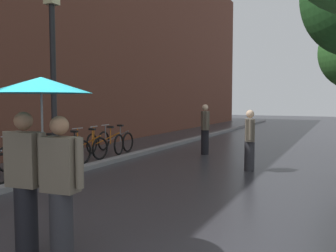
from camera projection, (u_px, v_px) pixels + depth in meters
building_facade at (44, 30)px, 16.87m from camera, size 8.00×36.00×10.27m
kerb_strip at (174, 144)px, 14.25m from camera, size 0.30×36.00×0.12m
parked_bicycle_1 at (21, 159)px, 8.77m from camera, size 1.11×0.76×0.96m
parked_bicycle_2 at (46, 154)px, 9.54m from camera, size 1.09×0.71×0.96m
parked_bicycle_3 at (70, 150)px, 10.38m from camera, size 1.12×0.77×0.96m
parked_bicycle_4 at (88, 147)px, 11.16m from camera, size 1.13×0.79×0.96m
parked_bicycle_5 at (105, 143)px, 12.02m from camera, size 1.17×0.84×0.96m
parked_bicycle_6 at (116, 141)px, 12.76m from camera, size 1.10×0.73×0.96m
couple_under_umbrella at (42, 139)px, 4.01m from camera, size 1.13×1.13×2.09m
street_lamp_post at (53, 72)px, 7.42m from camera, size 0.24×0.24×4.11m
pedestrian_walking_midground at (205, 129)px, 11.95m from camera, size 0.40×0.52×1.69m
pedestrian_walking_far at (250, 140)px, 9.20m from camera, size 0.33×0.57×1.58m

